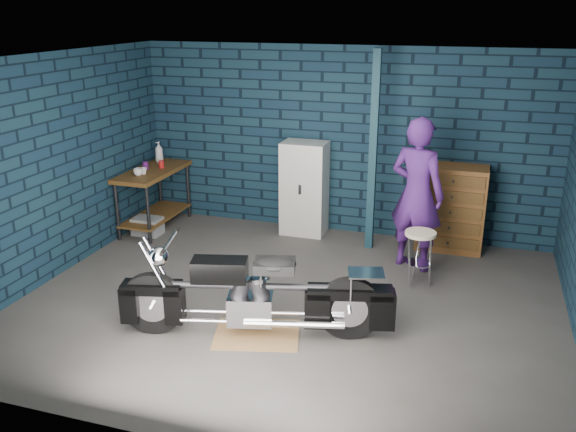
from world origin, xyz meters
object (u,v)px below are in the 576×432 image
shop_stool (419,258)px  tool_chest (451,208)px  person (417,194)px  workbench (155,199)px  motorcycle (256,289)px  storage_bin (148,226)px  locker (304,188)px

shop_stool → tool_chest: bearing=77.5°
person → shop_stool: 0.83m
workbench → person: (3.88, -0.27, 0.52)m
motorcycle → person: (1.31, 2.26, 0.45)m
storage_bin → tool_chest: size_ratio=0.35×
person → tool_chest: 0.94m
storage_bin → motorcycle: bearing=-41.3°
tool_chest → workbench: bearing=-173.6°
motorcycle → workbench: bearing=120.9°
storage_bin → locker: (2.18, 0.77, 0.56)m
tool_chest → shop_stool: bearing=-102.5°
motorcycle → locker: 3.04m
motorcycle → tool_chest: 3.47m
workbench → motorcycle: 3.61m
storage_bin → locker: locker is taller
person → tool_chest: person is taller
person → shop_stool: person is taller
locker → shop_stool: (1.81, -1.28, -0.35)m
person → locker: (-1.68, 0.75, -0.29)m
storage_bin → tool_chest: bearing=10.2°
person → motorcycle: bearing=80.7°
person → locker: 1.87m
workbench → storage_bin: bearing=-86.0°
motorcycle → person: 2.65m
tool_chest → shop_stool: size_ratio=1.75×
motorcycle → storage_bin: size_ratio=5.78×
workbench → motorcycle: size_ratio=0.59×
workbench → person: bearing=-4.0°
person → locker: person is taller
locker → tool_chest: locker is taller
motorcycle → locker: size_ratio=1.73×
person → storage_bin: person is taller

